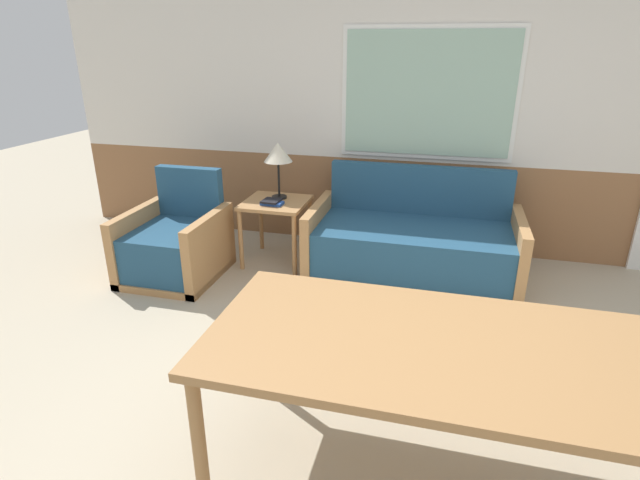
# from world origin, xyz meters

# --- Properties ---
(ground_plane) EXTENTS (16.00, 16.00, 0.00)m
(ground_plane) POSITION_xyz_m (0.00, 0.00, 0.00)
(ground_plane) COLOR #B2A58C
(wall_back) EXTENTS (7.20, 0.09, 2.70)m
(wall_back) POSITION_xyz_m (0.00, 2.63, 1.36)
(wall_back) COLOR #8E603D
(wall_back) RESTS_ON ground_plane
(couch) EXTENTS (1.79, 0.89, 0.88)m
(couch) POSITION_xyz_m (0.05, 1.99, 0.27)
(couch) COLOR #B27F4C
(couch) RESTS_ON ground_plane
(armchair) EXTENTS (0.76, 0.82, 0.89)m
(armchair) POSITION_xyz_m (-1.94, 1.42, 0.27)
(armchair) COLOR #B27F4C
(armchair) RESTS_ON ground_plane
(side_table) EXTENTS (0.56, 0.56, 0.59)m
(side_table) POSITION_xyz_m (-1.19, 1.92, 0.49)
(side_table) COLOR #B27F4C
(side_table) RESTS_ON ground_plane
(table_lamp) EXTENTS (0.26, 0.26, 0.51)m
(table_lamp) POSITION_xyz_m (-1.19, 2.02, 0.99)
(table_lamp) COLOR black
(table_lamp) RESTS_ON side_table
(book_stack) EXTENTS (0.19, 0.17, 0.04)m
(book_stack) POSITION_xyz_m (-1.19, 1.82, 0.61)
(book_stack) COLOR #234799
(book_stack) RESTS_ON side_table
(dining_table) EXTENTS (2.14, 0.94, 0.74)m
(dining_table) POSITION_xyz_m (0.40, -0.28, 0.68)
(dining_table) COLOR #9E7042
(dining_table) RESTS_ON ground_plane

